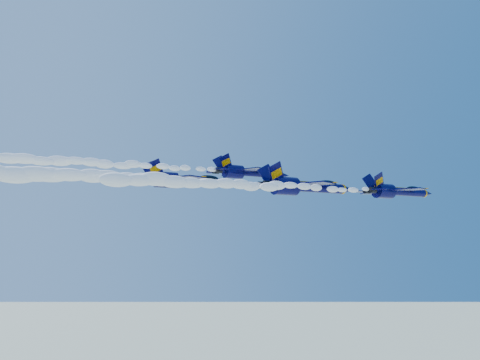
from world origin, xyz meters
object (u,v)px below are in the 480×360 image
jet_lead (397,191)px  jet_fourth (185,180)px  jet_second (304,186)px  jet_third (249,172)px

jet_lead → jet_fourth: jet_fourth is taller
jet_lead → jet_second: (-12.63, 7.70, 0.82)m
jet_third → jet_fourth: (-7.90, 9.89, -0.91)m
jet_lead → jet_second: size_ratio=0.79×
jet_second → jet_fourth: bearing=119.7°
jet_lead → jet_second: bearing=148.6°
jet_second → jet_third: bearing=109.8°
jet_lead → jet_third: jet_third is taller
jet_fourth → jet_lead: bearing=-49.3°
jet_second → jet_fourth: size_ratio=0.99×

